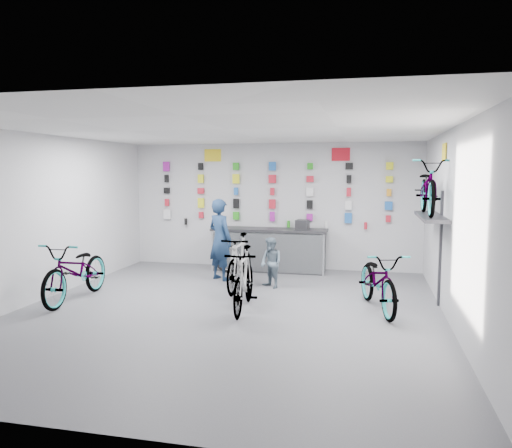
% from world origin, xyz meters
% --- Properties ---
extents(floor, '(8.00, 8.00, 0.00)m').
position_xyz_m(floor, '(0.00, 0.00, 0.00)').
color(floor, '#4F4F54').
rests_on(floor, ground).
extents(ceiling, '(8.00, 8.00, 0.00)m').
position_xyz_m(ceiling, '(0.00, 0.00, 3.00)').
color(ceiling, white).
rests_on(ceiling, wall_back).
extents(wall_back, '(7.00, 0.00, 7.00)m').
position_xyz_m(wall_back, '(0.00, 4.00, 1.50)').
color(wall_back, '#BBBBBD').
rests_on(wall_back, floor).
extents(wall_front, '(7.00, 0.00, 7.00)m').
position_xyz_m(wall_front, '(0.00, -4.00, 1.50)').
color(wall_front, '#BBBBBD').
rests_on(wall_front, floor).
extents(wall_left, '(0.00, 8.00, 8.00)m').
position_xyz_m(wall_left, '(-3.50, 0.00, 1.50)').
color(wall_left, '#BBBBBD').
rests_on(wall_left, floor).
extents(wall_right, '(0.00, 8.00, 8.00)m').
position_xyz_m(wall_right, '(3.50, 0.00, 1.50)').
color(wall_right, '#BBBBBD').
rests_on(wall_right, floor).
extents(counter, '(2.70, 0.66, 1.00)m').
position_xyz_m(counter, '(0.00, 3.54, 0.49)').
color(counter, black).
rests_on(counter, floor).
extents(merch_wall, '(5.57, 0.08, 1.57)m').
position_xyz_m(merch_wall, '(-0.04, 3.93, 1.79)').
color(merch_wall, silver).
rests_on(merch_wall, wall_back).
extents(wall_bracket, '(0.39, 1.90, 2.00)m').
position_xyz_m(wall_bracket, '(3.33, 1.20, 1.46)').
color(wall_bracket, '#333338').
rests_on(wall_bracket, wall_right).
extents(sign_left, '(0.42, 0.02, 0.30)m').
position_xyz_m(sign_left, '(-1.50, 3.98, 2.72)').
color(sign_left, gold).
rests_on(sign_left, wall_back).
extents(sign_right, '(0.42, 0.02, 0.30)m').
position_xyz_m(sign_right, '(1.60, 3.98, 2.72)').
color(sign_right, red).
rests_on(sign_right, wall_back).
extents(sign_side, '(0.02, 0.40, 0.30)m').
position_xyz_m(sign_side, '(3.48, 1.20, 2.65)').
color(sign_side, gold).
rests_on(sign_side, wall_right).
extents(bike_left, '(0.80, 2.11, 1.09)m').
position_xyz_m(bike_left, '(-2.86, 0.12, 0.55)').
color(bike_left, gray).
rests_on(bike_left, floor).
extents(bike_center, '(0.63, 1.80, 1.06)m').
position_xyz_m(bike_center, '(0.25, 0.14, 0.53)').
color(bike_center, gray).
rests_on(bike_center, floor).
extents(bike_right, '(1.17, 2.05, 1.02)m').
position_xyz_m(bike_right, '(2.44, 0.65, 0.51)').
color(bike_right, gray).
rests_on(bike_right, floor).
extents(bike_service, '(0.53, 1.84, 1.10)m').
position_xyz_m(bike_service, '(-0.19, 1.55, 0.55)').
color(bike_service, gray).
rests_on(bike_service, floor).
extents(bike_wall, '(0.63, 1.80, 0.95)m').
position_xyz_m(bike_wall, '(3.25, 1.20, 2.05)').
color(bike_wall, gray).
rests_on(bike_wall, wall_bracket).
extents(clerk, '(0.76, 0.69, 1.75)m').
position_xyz_m(clerk, '(-0.84, 2.37, 0.87)').
color(clerk, '#162A48').
rests_on(clerk, floor).
extents(customer, '(0.62, 0.61, 1.02)m').
position_xyz_m(customer, '(0.38, 1.86, 0.51)').
color(customer, slate).
rests_on(customer, floor).
extents(spare_wheel, '(0.70, 0.41, 0.65)m').
position_xyz_m(spare_wheel, '(-0.87, 3.17, 0.32)').
color(spare_wheel, black).
rests_on(spare_wheel, floor).
extents(register, '(0.31, 0.33, 0.22)m').
position_xyz_m(register, '(0.78, 3.55, 1.11)').
color(register, black).
rests_on(register, counter).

